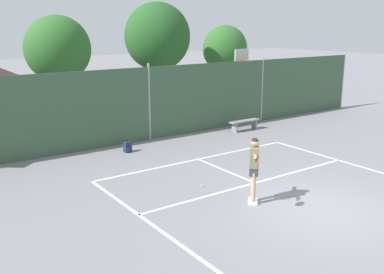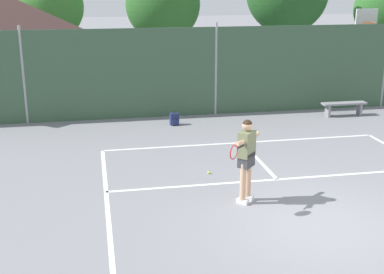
{
  "view_description": "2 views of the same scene",
  "coord_description": "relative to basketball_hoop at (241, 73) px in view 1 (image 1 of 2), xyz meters",
  "views": [
    {
      "loc": [
        -9.01,
        -6.89,
        4.77
      ],
      "look_at": [
        -0.85,
        4.68,
        1.14
      ],
      "focal_mm": 41.06,
      "sensor_mm": 36.0,
      "label": 1
    },
    {
      "loc": [
        -4.24,
        -8.71,
        4.66
      ],
      "look_at": [
        -1.95,
        3.25,
        0.96
      ],
      "focal_mm": 48.77,
      "sensor_mm": 36.0,
      "label": 2
    }
  ],
  "objects": [
    {
      "name": "court_markings",
      "position": [
        -6.37,
        -9.84,
        -2.31
      ],
      "size": [
        8.3,
        11.1,
        0.01
      ],
      "color": "white",
      "rests_on": "ground"
    },
    {
      "name": "chainlink_fence",
      "position": [
        -6.37,
        -1.49,
        -0.76
      ],
      "size": [
        26.09,
        0.09,
        3.24
      ],
      "color": "#38563D",
      "rests_on": "ground"
    },
    {
      "name": "treeline_backdrop",
      "position": [
        -7.82,
        7.96,
        1.3
      ],
      "size": [
        26.77,
        4.32,
        6.22
      ],
      "color": "brown",
      "rests_on": "ground"
    },
    {
      "name": "courtside_bench",
      "position": [
        -1.97,
        -2.59,
        -1.95
      ],
      "size": [
        1.6,
        0.36,
        0.48
      ],
      "color": "gray",
      "rests_on": "ground"
    },
    {
      "name": "basketball_hoop",
      "position": [
        0.0,
        0.0,
        0.0
      ],
      "size": [
        0.9,
        0.67,
        3.55
      ],
      "color": "yellow",
      "rests_on": "ground"
    },
    {
      "name": "backpack_navy",
      "position": [
        -8.05,
        -2.67,
        -2.12
      ],
      "size": [
        0.31,
        0.28,
        0.46
      ],
      "color": "navy",
      "rests_on": "ground"
    },
    {
      "name": "tennis_player",
      "position": [
        -7.52,
        -9.14,
        -1.2
      ],
      "size": [
        0.97,
        1.14,
        1.85
      ],
      "color": "silver",
      "rests_on": "ground"
    },
    {
      "name": "tennis_ball",
      "position": [
        -7.92,
        -7.33,
        -2.28
      ],
      "size": [
        0.07,
        0.07,
        0.07
      ],
      "primitive_type": "sphere",
      "color": "#CCE033",
      "rests_on": "ground"
    },
    {
      "name": "ground_plane",
      "position": [
        -6.37,
        -10.49,
        -2.31
      ],
      "size": [
        120.0,
        120.0,
        0.0
      ],
      "primitive_type": "plane",
      "color": "gray"
    }
  ]
}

